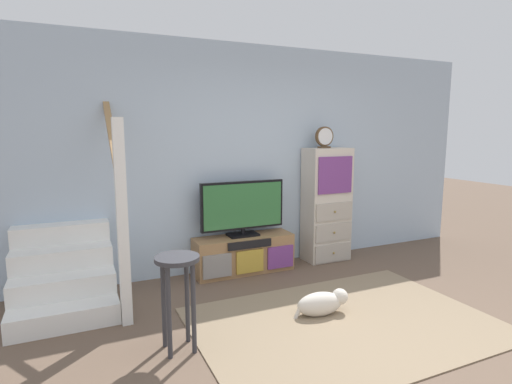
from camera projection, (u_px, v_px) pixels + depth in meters
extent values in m
plane|color=brown|center=(393.00, 358.00, 3.05)|extent=(20.00, 20.00, 0.00)
cube|color=#A8BCD1|center=(257.00, 158.00, 5.06)|extent=(6.40, 0.12, 2.70)
cube|color=#847056|center=(345.00, 323.00, 3.59)|extent=(2.60, 1.80, 0.01)
cube|color=#997047|center=(244.00, 254.00, 4.88)|extent=(1.20, 0.36, 0.44)
cube|color=gray|center=(217.00, 266.00, 4.55)|extent=(0.34, 0.02, 0.27)
cube|color=#B79333|center=(250.00, 261.00, 4.71)|extent=(0.34, 0.02, 0.27)
cube|color=#70387F|center=(280.00, 257.00, 4.87)|extent=(0.34, 0.02, 0.27)
cube|color=black|center=(250.00, 245.00, 4.68)|extent=(0.54, 0.02, 0.09)
cube|color=black|center=(243.00, 235.00, 4.86)|extent=(0.36, 0.22, 0.02)
cylinder|color=black|center=(243.00, 231.00, 4.85)|extent=(0.05, 0.05, 0.06)
cube|color=black|center=(243.00, 205.00, 4.81)|extent=(1.03, 0.05, 0.57)
cube|color=#2D6B38|center=(244.00, 206.00, 4.78)|extent=(0.98, 0.01, 0.52)
cube|color=beige|center=(326.00, 205.00, 5.29)|extent=(0.58, 0.34, 1.47)
cube|color=#ADA497|center=(333.00, 253.00, 5.22)|extent=(0.53, 0.02, 0.23)
sphere|color=olive|center=(334.00, 253.00, 5.20)|extent=(0.03, 0.03, 0.03)
cube|color=#ADA497|center=(334.00, 232.00, 5.18)|extent=(0.53, 0.02, 0.23)
sphere|color=olive|center=(334.00, 233.00, 5.16)|extent=(0.03, 0.03, 0.03)
cube|color=#ADA497|center=(334.00, 212.00, 5.14)|extent=(0.53, 0.02, 0.23)
sphere|color=olive|center=(335.00, 212.00, 5.12)|extent=(0.03, 0.03, 0.03)
cube|color=#70387F|center=(335.00, 175.00, 5.06)|extent=(0.49, 0.02, 0.46)
cube|color=#4C3823|center=(324.00, 147.00, 5.13)|extent=(0.15, 0.08, 0.02)
cylinder|color=brown|center=(324.00, 136.00, 5.11)|extent=(0.25, 0.04, 0.25)
cylinder|color=silver|center=(325.00, 136.00, 5.08)|extent=(0.21, 0.01, 0.21)
cube|color=white|center=(65.00, 318.00, 3.50)|extent=(0.90, 0.26, 0.19)
cube|color=white|center=(64.00, 296.00, 3.72)|extent=(0.90, 0.26, 0.38)
cube|color=white|center=(64.00, 277.00, 3.94)|extent=(0.90, 0.26, 0.57)
cube|color=white|center=(64.00, 260.00, 4.16)|extent=(0.90, 0.26, 0.76)
cube|color=white|center=(63.00, 244.00, 4.38)|extent=(0.90, 0.26, 0.95)
cube|color=white|center=(122.00, 224.00, 3.46)|extent=(0.09, 0.09, 1.80)
cube|color=#9E7547|center=(110.00, 129.00, 3.93)|extent=(0.06, 1.33, 0.99)
cylinder|color=#333338|center=(169.00, 313.00, 3.00)|extent=(0.04, 0.04, 0.72)
cylinder|color=#333338|center=(194.00, 308.00, 3.07)|extent=(0.04, 0.04, 0.72)
cylinder|color=#333338|center=(164.00, 303.00, 3.17)|extent=(0.04, 0.04, 0.72)
cylinder|color=#333338|center=(187.00, 299.00, 3.24)|extent=(0.04, 0.04, 0.72)
cylinder|color=#333338|center=(177.00, 258.00, 3.06)|extent=(0.34, 0.34, 0.03)
ellipsoid|color=beige|center=(320.00, 304.00, 3.74)|extent=(0.46, 0.25, 0.22)
sphere|color=beige|center=(340.00, 297.00, 3.80)|extent=(0.15, 0.15, 0.15)
cylinder|color=beige|center=(299.00, 311.00, 3.68)|extent=(0.10, 0.05, 0.16)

